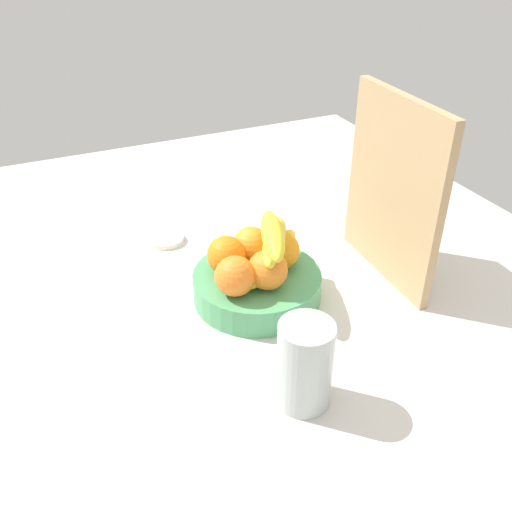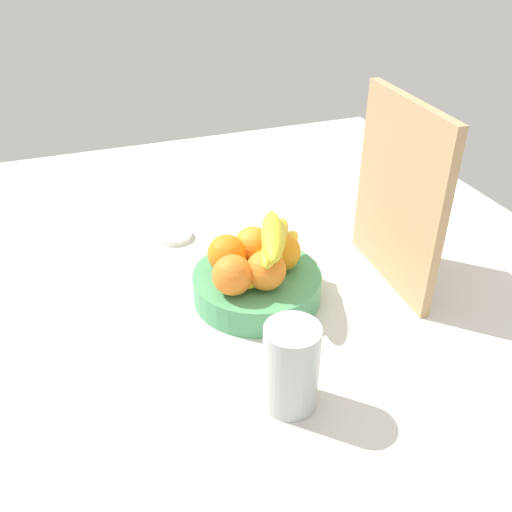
{
  "view_description": "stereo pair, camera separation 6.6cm",
  "coord_description": "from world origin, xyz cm",
  "px_view_note": "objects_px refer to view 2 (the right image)",
  "views": [
    {
      "loc": [
        74.26,
        -35.85,
        64.34
      ],
      "look_at": [
        -3.85,
        -0.22,
        9.43
      ],
      "focal_mm": 39.33,
      "sensor_mm": 36.0,
      "label": 1
    },
    {
      "loc": [
        76.78,
        -29.72,
        64.34
      ],
      "look_at": [
        -3.85,
        -0.22,
        9.43
      ],
      "focal_mm": 39.33,
      "sensor_mm": 36.0,
      "label": 2
    }
  ],
  "objects_px": {
    "orange_front_left": "(227,254)",
    "cutting_board": "(399,196)",
    "thermos_tumbler": "(291,367)",
    "orange_front_right": "(233,275)",
    "orange_back_right": "(253,245)",
    "banana_bunch": "(274,249)",
    "fruit_bowl": "(256,286)",
    "jar_lid": "(174,236)",
    "orange_center": "(267,270)",
    "orange_back_left": "(281,252)"
  },
  "relations": [
    {
      "from": "orange_center",
      "to": "cutting_board",
      "type": "height_order",
      "value": "cutting_board"
    },
    {
      "from": "orange_back_right",
      "to": "banana_bunch",
      "type": "distance_m",
      "value": 0.06
    },
    {
      "from": "orange_front_left",
      "to": "cutting_board",
      "type": "bearing_deg",
      "value": 80.55
    },
    {
      "from": "banana_bunch",
      "to": "orange_back_right",
      "type": "bearing_deg",
      "value": -156.8
    },
    {
      "from": "orange_center",
      "to": "fruit_bowl",
      "type": "bearing_deg",
      "value": -173.14
    },
    {
      "from": "orange_center",
      "to": "thermos_tumbler",
      "type": "bearing_deg",
      "value": -12.25
    },
    {
      "from": "orange_center",
      "to": "thermos_tumbler",
      "type": "relative_size",
      "value": 0.51
    },
    {
      "from": "orange_front_left",
      "to": "cutting_board",
      "type": "height_order",
      "value": "cutting_board"
    },
    {
      "from": "fruit_bowl",
      "to": "jar_lid",
      "type": "bearing_deg",
      "value": -160.63
    },
    {
      "from": "orange_center",
      "to": "banana_bunch",
      "type": "relative_size",
      "value": 0.4
    },
    {
      "from": "orange_center",
      "to": "orange_back_right",
      "type": "xyz_separation_m",
      "value": [
        -0.09,
        0.0,
        0.0
      ]
    },
    {
      "from": "orange_center",
      "to": "jar_lid",
      "type": "distance_m",
      "value": 0.34
    },
    {
      "from": "orange_front_right",
      "to": "jar_lid",
      "type": "height_order",
      "value": "orange_front_right"
    },
    {
      "from": "fruit_bowl",
      "to": "orange_back_right",
      "type": "distance_m",
      "value": 0.08
    },
    {
      "from": "orange_front_left",
      "to": "fruit_bowl",
      "type": "bearing_deg",
      "value": 56.34
    },
    {
      "from": "orange_front_left",
      "to": "cutting_board",
      "type": "distance_m",
      "value": 0.34
    },
    {
      "from": "orange_center",
      "to": "orange_back_left",
      "type": "xyz_separation_m",
      "value": [
        -0.05,
        0.05,
        0.0
      ]
    },
    {
      "from": "orange_front_right",
      "to": "thermos_tumbler",
      "type": "relative_size",
      "value": 0.51
    },
    {
      "from": "fruit_bowl",
      "to": "orange_front_left",
      "type": "distance_m",
      "value": 0.08
    },
    {
      "from": "banana_bunch",
      "to": "jar_lid",
      "type": "distance_m",
      "value": 0.33
    },
    {
      "from": "orange_front_right",
      "to": "orange_back_right",
      "type": "distance_m",
      "value": 0.1
    },
    {
      "from": "orange_front_left",
      "to": "orange_back_right",
      "type": "height_order",
      "value": "same"
    },
    {
      "from": "orange_back_right",
      "to": "jar_lid",
      "type": "height_order",
      "value": "orange_back_right"
    },
    {
      "from": "fruit_bowl",
      "to": "orange_back_right",
      "type": "xyz_separation_m",
      "value": [
        -0.04,
        0.01,
        0.06
      ]
    },
    {
      "from": "jar_lid",
      "to": "thermos_tumbler",
      "type": "bearing_deg",
      "value": 5.69
    },
    {
      "from": "orange_back_left",
      "to": "cutting_board",
      "type": "bearing_deg",
      "value": 83.27
    },
    {
      "from": "orange_back_left",
      "to": "orange_back_right",
      "type": "relative_size",
      "value": 1.0
    },
    {
      "from": "banana_bunch",
      "to": "thermos_tumbler",
      "type": "xyz_separation_m",
      "value": [
        0.25,
        -0.07,
        -0.04
      ]
    },
    {
      "from": "cutting_board",
      "to": "orange_back_left",
      "type": "bearing_deg",
      "value": -94.21
    },
    {
      "from": "orange_back_right",
      "to": "banana_bunch",
      "type": "xyz_separation_m",
      "value": [
        0.05,
        0.02,
        0.02
      ]
    },
    {
      "from": "banana_bunch",
      "to": "cutting_board",
      "type": "height_order",
      "value": "cutting_board"
    },
    {
      "from": "jar_lid",
      "to": "orange_front_left",
      "type": "bearing_deg",
      "value": 11.62
    },
    {
      "from": "orange_back_left",
      "to": "cutting_board",
      "type": "xyz_separation_m",
      "value": [
        0.03,
        0.22,
        0.09
      ]
    },
    {
      "from": "cutting_board",
      "to": "thermos_tumbler",
      "type": "distance_m",
      "value": 0.41
    },
    {
      "from": "orange_front_left",
      "to": "orange_center",
      "type": "bearing_deg",
      "value": 34.36
    },
    {
      "from": "orange_front_left",
      "to": "orange_back_left",
      "type": "height_order",
      "value": "same"
    },
    {
      "from": "cutting_board",
      "to": "thermos_tumbler",
      "type": "xyz_separation_m",
      "value": [
        0.24,
        -0.32,
        -0.11
      ]
    },
    {
      "from": "cutting_board",
      "to": "thermos_tumbler",
      "type": "bearing_deg",
      "value": -50.07
    },
    {
      "from": "banana_bunch",
      "to": "cutting_board",
      "type": "xyz_separation_m",
      "value": [
        0.01,
        0.24,
        0.07
      ]
    },
    {
      "from": "orange_front_left",
      "to": "orange_back_left",
      "type": "distance_m",
      "value": 0.1
    },
    {
      "from": "orange_back_right",
      "to": "thermos_tumbler",
      "type": "height_order",
      "value": "thermos_tumbler"
    },
    {
      "from": "orange_front_right",
      "to": "banana_bunch",
      "type": "relative_size",
      "value": 0.4
    },
    {
      "from": "orange_front_left",
      "to": "orange_center",
      "type": "distance_m",
      "value": 0.09
    },
    {
      "from": "orange_center",
      "to": "cutting_board",
      "type": "xyz_separation_m",
      "value": [
        -0.02,
        0.27,
        0.09
      ]
    },
    {
      "from": "cutting_board",
      "to": "orange_center",
      "type": "bearing_deg",
      "value": -82.79
    },
    {
      "from": "jar_lid",
      "to": "orange_center",
      "type": "bearing_deg",
      "value": 17.69
    },
    {
      "from": "thermos_tumbler",
      "to": "orange_front_right",
      "type": "bearing_deg",
      "value": -176.18
    },
    {
      "from": "cutting_board",
      "to": "jar_lid",
      "type": "relative_size",
      "value": 4.54
    },
    {
      "from": "banana_bunch",
      "to": "orange_center",
      "type": "bearing_deg",
      "value": -36.71
    },
    {
      "from": "fruit_bowl",
      "to": "orange_front_left",
      "type": "xyz_separation_m",
      "value": [
        -0.03,
        -0.05,
        0.06
      ]
    }
  ]
}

